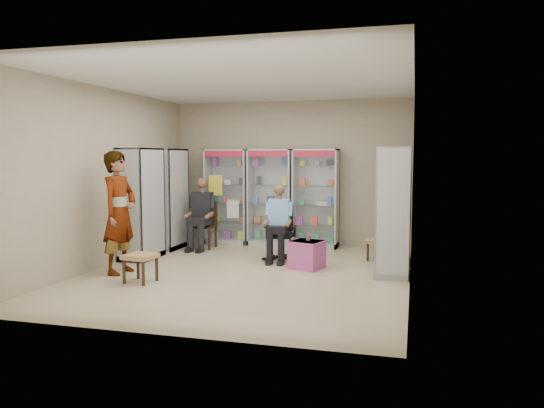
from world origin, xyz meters
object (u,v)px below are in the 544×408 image
(cabinet_right_near, at_px, (393,211))
(wooden_chair, at_px, (204,225))
(pink_trunk, at_px, (307,255))
(cabinet_right_far, at_px, (396,205))
(cabinet_back_right, at_px, (316,198))
(cabinet_left_near, at_px, (141,204))
(office_chair, at_px, (280,232))
(woven_stool_b, at_px, (141,268))
(cabinet_back_mid, at_px, (271,197))
(cabinet_back_left, at_px, (228,196))
(cabinet_left_far, at_px, (168,199))
(woven_stool_a, at_px, (376,250))
(seated_shopkeeper, at_px, (279,225))
(standing_man, at_px, (119,213))

(cabinet_right_near, bearing_deg, wooden_chair, 68.36)
(pink_trunk, bearing_deg, wooden_chair, 149.93)
(cabinet_right_far, xyz_separation_m, cabinet_right_near, (0.00, -1.10, 0.00))
(cabinet_back_right, xyz_separation_m, cabinet_right_near, (1.63, -2.23, 0.00))
(cabinet_right_far, relative_size, cabinet_right_near, 1.00)
(cabinet_left_near, bearing_deg, office_chair, 101.67)
(wooden_chair, bearing_deg, woven_stool_b, -85.89)
(cabinet_back_right, height_order, cabinet_right_far, same)
(cabinet_back_mid, distance_m, cabinet_right_near, 3.41)
(cabinet_back_left, distance_m, cabinet_left_far, 1.32)
(cabinet_left_near, xyz_separation_m, office_chair, (2.47, 0.51, -0.50))
(cabinet_left_far, bearing_deg, woven_stool_b, 17.89)
(cabinet_right_near, distance_m, woven_stool_a, 1.46)
(cabinet_back_right, bearing_deg, woven_stool_a, -39.40)
(cabinet_left_far, distance_m, woven_stool_a, 4.21)
(seated_shopkeeper, bearing_deg, office_chair, 87.18)
(cabinet_right_near, height_order, cabinet_left_near, same)
(cabinet_left_near, distance_m, woven_stool_a, 4.32)
(office_chair, bearing_deg, woven_stool_b, -128.68)
(cabinet_right_far, distance_m, woven_stool_b, 4.46)
(seated_shopkeeper, bearing_deg, pink_trunk, -44.73)
(cabinet_right_far, distance_m, cabinet_right_near, 1.10)
(cabinet_back_left, xyz_separation_m, seated_shopkeeper, (1.54, -1.57, -0.36))
(cabinet_left_far, relative_size, office_chair, 2.00)
(cabinet_back_mid, xyz_separation_m, cabinet_right_far, (2.58, -1.13, 0.00))
(cabinet_back_mid, height_order, woven_stool_b, cabinet_back_mid)
(cabinet_left_far, height_order, wooden_chair, cabinet_left_far)
(cabinet_right_far, relative_size, standing_man, 1.03)
(pink_trunk, relative_size, woven_stool_b, 1.15)
(woven_stool_a, xyz_separation_m, woven_stool_b, (-3.24, -2.63, 0.02))
(cabinet_right_far, height_order, woven_stool_a, cabinet_right_far)
(office_chair, relative_size, standing_man, 0.52)
(seated_shopkeeper, height_order, woven_stool_b, seated_shopkeeper)
(woven_stool_a, bearing_deg, cabinet_back_left, 161.55)
(cabinet_left_far, height_order, pink_trunk, cabinet_left_far)
(wooden_chair, xyz_separation_m, office_chair, (1.79, -0.79, 0.03))
(office_chair, bearing_deg, cabinet_back_right, 73.69)
(office_chair, bearing_deg, wooden_chair, 153.29)
(wooden_chair, distance_m, woven_stool_b, 2.98)
(cabinet_right_near, xyz_separation_m, woven_stool_b, (-3.57, -1.47, -0.79))
(cabinet_left_far, relative_size, pink_trunk, 4.15)
(cabinet_right_near, relative_size, cabinet_left_far, 1.00)
(cabinet_back_left, bearing_deg, cabinet_back_right, 0.00)
(cabinet_left_far, relative_size, cabinet_left_near, 1.00)
(woven_stool_a, bearing_deg, seated_shopkeeper, -163.19)
(cabinet_right_far, height_order, pink_trunk, cabinet_right_far)
(pink_trunk, height_order, standing_man, standing_man)
(cabinet_back_right, relative_size, cabinet_left_near, 1.00)
(seated_shopkeeper, xyz_separation_m, woven_stool_a, (1.66, 0.50, -0.45))
(cabinet_back_mid, bearing_deg, cabinet_left_far, -153.68)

